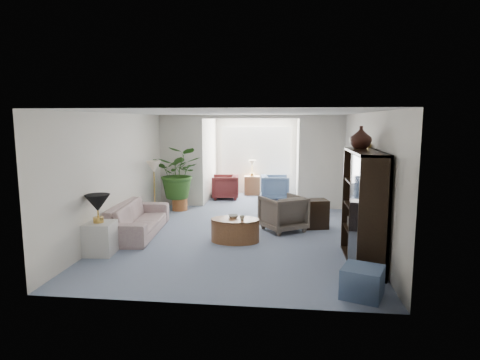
# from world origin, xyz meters

# --- Properties ---
(floor) EXTENTS (6.00, 6.00, 0.00)m
(floor) POSITION_xyz_m (0.00, 0.00, 0.00)
(floor) COLOR #8A99B7
(floor) RESTS_ON ground
(sunroom_floor) EXTENTS (2.60, 2.60, 0.00)m
(sunroom_floor) POSITION_xyz_m (0.00, 4.10, 0.00)
(sunroom_floor) COLOR #8A99B7
(sunroom_floor) RESTS_ON ground
(back_pier_left) EXTENTS (1.20, 0.12, 2.50)m
(back_pier_left) POSITION_xyz_m (-1.90, 3.00, 1.25)
(back_pier_left) COLOR white
(back_pier_left) RESTS_ON ground
(back_pier_right) EXTENTS (1.20, 0.12, 2.50)m
(back_pier_right) POSITION_xyz_m (1.90, 3.00, 1.25)
(back_pier_right) COLOR white
(back_pier_right) RESTS_ON ground
(back_header) EXTENTS (2.60, 0.12, 0.10)m
(back_header) POSITION_xyz_m (0.00, 3.00, 2.45)
(back_header) COLOR white
(back_header) RESTS_ON back_pier_left
(window_pane) EXTENTS (2.20, 0.02, 1.50)m
(window_pane) POSITION_xyz_m (0.00, 5.18, 1.40)
(window_pane) COLOR white
(window_blinds) EXTENTS (2.20, 0.02, 1.50)m
(window_blinds) POSITION_xyz_m (0.00, 5.15, 1.40)
(window_blinds) COLOR white
(framed_picture) EXTENTS (0.04, 0.50, 0.40)m
(framed_picture) POSITION_xyz_m (2.46, -0.10, 1.70)
(framed_picture) COLOR #BCB197
(sofa) EXTENTS (1.03, 2.26, 0.64)m
(sofa) POSITION_xyz_m (-2.10, 0.11, 0.32)
(sofa) COLOR beige
(sofa) RESTS_ON ground
(end_table) EXTENTS (0.56, 0.56, 0.57)m
(end_table) POSITION_xyz_m (-2.30, -1.24, 0.29)
(end_table) COLOR silver
(end_table) RESTS_ON ground
(table_lamp) EXTENTS (0.44, 0.44, 0.30)m
(table_lamp) POSITION_xyz_m (-2.30, -1.24, 0.92)
(table_lamp) COLOR black
(table_lamp) RESTS_ON end_table
(floor_lamp) EXTENTS (0.36, 0.36, 0.28)m
(floor_lamp) POSITION_xyz_m (-2.19, 1.53, 1.25)
(floor_lamp) COLOR #F8E5C5
(floor_lamp) RESTS_ON ground
(coffee_table) EXTENTS (1.22, 1.22, 0.45)m
(coffee_table) POSITION_xyz_m (-0.01, -0.21, 0.23)
(coffee_table) COLOR brown
(coffee_table) RESTS_ON ground
(coffee_bowl) EXTENTS (0.27, 0.27, 0.05)m
(coffee_bowl) POSITION_xyz_m (-0.06, -0.11, 0.48)
(coffee_bowl) COLOR beige
(coffee_bowl) RESTS_ON coffee_table
(coffee_cup) EXTENTS (0.13, 0.13, 0.09)m
(coffee_cup) POSITION_xyz_m (0.14, -0.31, 0.50)
(coffee_cup) COLOR beige
(coffee_cup) RESTS_ON coffee_table
(wingback_chair) EXTENTS (1.14, 1.15, 0.76)m
(wingback_chair) POSITION_xyz_m (0.92, 0.71, 0.38)
(wingback_chair) COLOR #685D52
(wingback_chair) RESTS_ON ground
(side_table_dark) EXTENTS (0.61, 0.53, 0.63)m
(side_table_dark) POSITION_xyz_m (1.62, 1.01, 0.32)
(side_table_dark) COLOR black
(side_table_dark) RESTS_ON ground
(entertainment_cabinet) EXTENTS (0.45, 1.68, 1.87)m
(entertainment_cabinet) POSITION_xyz_m (2.23, -1.20, 0.94)
(entertainment_cabinet) COLOR black
(entertainment_cabinet) RESTS_ON ground
(cabinet_urn) EXTENTS (0.37, 0.37, 0.39)m
(cabinet_urn) POSITION_xyz_m (2.23, -0.70, 2.06)
(cabinet_urn) COLOR black
(cabinet_urn) RESTS_ON entertainment_cabinet
(ottoman) EXTENTS (0.66, 0.66, 0.41)m
(ottoman) POSITION_xyz_m (2.01, -2.53, 0.20)
(ottoman) COLOR #4C5D83
(ottoman) RESTS_ON ground
(plant_pot) EXTENTS (0.40, 0.40, 0.32)m
(plant_pot) POSITION_xyz_m (-1.81, 2.41, 0.16)
(plant_pot) COLOR #A95F31
(plant_pot) RESTS_ON ground
(house_plant) EXTENTS (1.23, 1.07, 1.37)m
(house_plant) POSITION_xyz_m (-1.81, 2.41, 1.01)
(house_plant) COLOR #2E5A1F
(house_plant) RESTS_ON plant_pot
(sunroom_chair_blue) EXTENTS (0.89, 0.87, 0.74)m
(sunroom_chair_blue) POSITION_xyz_m (0.65, 4.14, 0.37)
(sunroom_chair_blue) COLOR #4C5D83
(sunroom_chair_blue) RESTS_ON ground
(sunroom_chair_maroon) EXTENTS (0.87, 0.85, 0.72)m
(sunroom_chair_maroon) POSITION_xyz_m (-0.85, 4.14, 0.36)
(sunroom_chair_maroon) COLOR maroon
(sunroom_chair_maroon) RESTS_ON ground
(sunroom_table) EXTENTS (0.53, 0.43, 0.60)m
(sunroom_table) POSITION_xyz_m (-0.10, 4.89, 0.30)
(sunroom_table) COLOR brown
(sunroom_table) RESTS_ON ground
(shelf_clutter) EXTENTS (0.30, 0.89, 1.06)m
(shelf_clutter) POSITION_xyz_m (2.18, -1.37, 1.09)
(shelf_clutter) COLOR #494643
(shelf_clutter) RESTS_ON entertainment_cabinet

